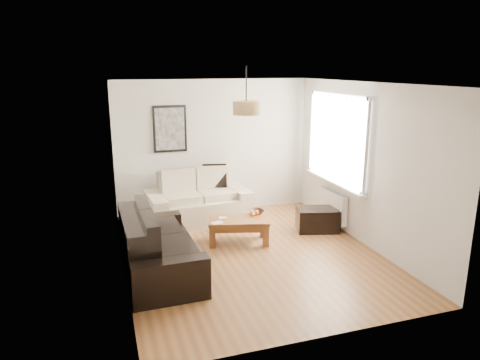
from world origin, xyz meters
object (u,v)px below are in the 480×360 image
object	(u,v)px
coffee_table	(238,230)
ottoman	(317,219)
sofa_leather	(159,244)
loveseat_cream	(198,197)

from	to	relation	value
coffee_table	ottoman	world-z (taller)	same
coffee_table	sofa_leather	bearing A→B (deg)	-153.28
loveseat_cream	ottoman	world-z (taller)	loveseat_cream
loveseat_cream	coffee_table	size ratio (longest dim) A/B	1.87
loveseat_cream	ottoman	bearing A→B (deg)	-35.60
coffee_table	loveseat_cream	bearing A→B (deg)	108.29
loveseat_cream	coffee_table	xyz separation A→B (m)	(0.40, -1.22, -0.26)
loveseat_cream	ottoman	distance (m)	2.22
coffee_table	ottoman	xyz separation A→B (m)	(1.49, 0.08, -0.00)
loveseat_cream	coffee_table	distance (m)	1.31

